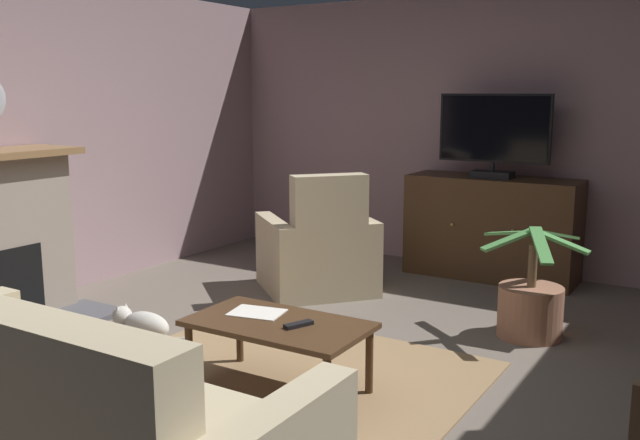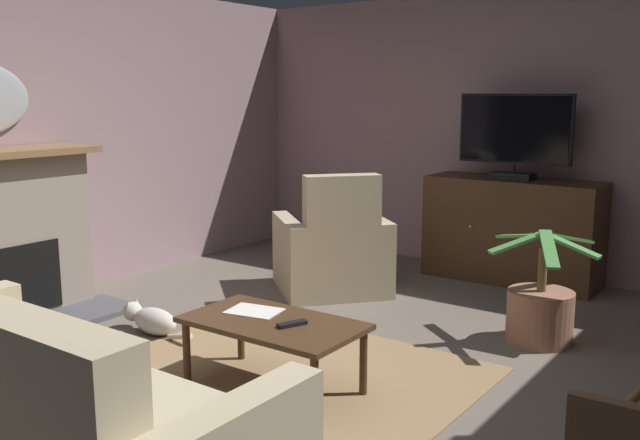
# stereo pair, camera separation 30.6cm
# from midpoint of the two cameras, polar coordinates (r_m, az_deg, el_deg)

# --- Properties ---
(ground_plane) EXTENTS (5.96, 7.12, 0.04)m
(ground_plane) POSITION_cam_midpoint_polar(r_m,az_deg,el_deg) (4.16, -5.07, -13.51)
(ground_plane) COLOR #665B51
(wall_back) EXTENTS (5.96, 0.10, 2.57)m
(wall_back) POSITION_cam_midpoint_polar(r_m,az_deg,el_deg) (6.76, 11.89, 6.96)
(wall_back) COLOR gray
(wall_back) RESTS_ON ground_plane
(rug_central) EXTENTS (2.14, 1.64, 0.01)m
(rug_central) POSITION_cam_midpoint_polar(r_m,az_deg,el_deg) (4.30, -4.23, -12.31)
(rug_central) COLOR #8E704C
(rug_central) RESTS_ON ground_plane
(tv_cabinet) EXTENTS (1.51, 0.55, 0.92)m
(tv_cabinet) POSITION_cam_midpoint_polar(r_m,az_deg,el_deg) (6.46, 12.52, -0.83)
(tv_cabinet) COLOR black
(tv_cabinet) RESTS_ON ground_plane
(television) EXTENTS (0.99, 0.20, 0.74)m
(television) POSITION_cam_midpoint_polar(r_m,az_deg,el_deg) (6.30, 12.67, 6.90)
(television) COLOR black
(television) RESTS_ON tv_cabinet
(coffee_table) EXTENTS (1.01, 0.57, 0.41)m
(coffee_table) POSITION_cam_midpoint_polar(r_m,az_deg,el_deg) (3.93, -5.69, -8.92)
(coffee_table) COLOR #422B19
(coffee_table) RESTS_ON ground_plane
(tv_remote) EXTENTS (0.11, 0.18, 0.02)m
(tv_remote) POSITION_cam_midpoint_polar(r_m,az_deg,el_deg) (3.83, -4.08, -8.54)
(tv_remote) COLOR black
(tv_remote) RESTS_ON coffee_table
(folded_newspaper) EXTENTS (0.34, 0.28, 0.01)m
(folded_newspaper) POSITION_cam_midpoint_polar(r_m,az_deg,el_deg) (4.08, -7.35, -7.52)
(folded_newspaper) COLOR silver
(folded_newspaper) RESTS_ON coffee_table
(sofa_floral) EXTENTS (2.12, 0.87, 0.94)m
(sofa_floral) POSITION_cam_midpoint_polar(r_m,az_deg,el_deg) (3.11, -23.15, -16.03)
(sofa_floral) COLOR tan
(sofa_floral) RESTS_ON ground_plane
(armchair_near_window) EXTENTS (1.22, 1.22, 1.03)m
(armchair_near_window) POSITION_cam_midpoint_polar(r_m,az_deg,el_deg) (5.88, -1.63, -2.78)
(armchair_near_window) COLOR tan
(armchair_near_window) RESTS_ON ground_plane
(potted_plant_small_fern_corner) EXTENTS (0.77, 0.86, 0.78)m
(potted_plant_small_fern_corner) POSITION_cam_midpoint_polar(r_m,az_deg,el_deg) (5.00, 15.12, -6.94)
(potted_plant_small_fern_corner) COLOR #99664C
(potted_plant_small_fern_corner) RESTS_ON ground_plane
(cat) EXTENTS (0.71, 0.19, 0.21)m
(cat) POSITION_cam_midpoint_polar(r_m,az_deg,el_deg) (5.03, -16.00, -8.18)
(cat) COLOR beige
(cat) RESTS_ON ground_plane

